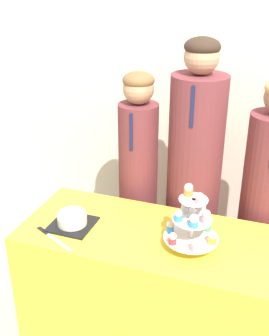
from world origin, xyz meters
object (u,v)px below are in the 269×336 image
object	(u,v)px
student_1	(193,189)
student_2	(264,213)
cake_knife	(49,235)
cupcake_stand	(193,222)
student_0	(138,190)
round_cake	(72,218)

from	to	relation	value
student_1	student_2	bearing A→B (deg)	-0.00
student_1	student_2	world-z (taller)	student_1
cake_knife	student_1	size ratio (longest dim) A/B	0.16
cupcake_stand	student_1	size ratio (longest dim) A/B	0.19
cake_knife	cupcake_stand	xyz separation A→B (m)	(0.70, 0.15, 0.14)
student_0	student_2	bearing A→B (deg)	0.00
round_cake	cake_knife	world-z (taller)	round_cake
cake_knife	cupcake_stand	distance (m)	0.73
round_cake	student_2	size ratio (longest dim) A/B	0.15
cake_knife	student_0	bearing A→B (deg)	96.47
round_cake	student_1	distance (m)	0.76
student_0	student_2	size ratio (longest dim) A/B	0.99
cupcake_stand	cake_knife	bearing A→B (deg)	-167.79
round_cake	student_1	bearing A→B (deg)	47.24
student_1	student_2	size ratio (longest dim) A/B	1.12
student_0	student_2	world-z (taller)	student_2
student_2	student_1	bearing A→B (deg)	180.00
student_0	student_1	distance (m)	0.36
cake_knife	student_2	world-z (taller)	student_2
cake_knife	cupcake_stand	bearing A→B (deg)	38.03
student_1	student_2	xyz separation A→B (m)	(0.42, -0.00, -0.09)
cake_knife	round_cake	bearing A→B (deg)	85.82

